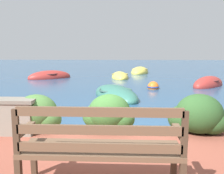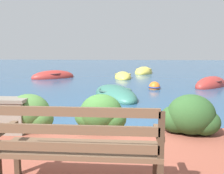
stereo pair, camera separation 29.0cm
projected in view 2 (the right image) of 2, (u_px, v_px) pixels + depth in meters
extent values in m
plane|color=navy|center=(114.00, 136.00, 4.88)|extent=(80.00, 80.00, 0.00)
cube|color=#433123|center=(17.00, 158.00, 2.91)|extent=(0.06, 0.06, 0.40)
cube|color=#433123|center=(156.00, 163.00, 2.79)|extent=(0.06, 0.06, 0.40)
cube|color=brown|center=(81.00, 149.00, 2.61)|extent=(1.66, 0.48, 0.05)
cube|color=brown|center=(76.00, 147.00, 2.39)|extent=(1.58, 0.04, 0.09)
cube|color=brown|center=(76.00, 130.00, 2.36)|extent=(1.58, 0.04, 0.09)
cube|color=brown|center=(75.00, 112.00, 2.34)|extent=(1.58, 0.04, 0.09)
cube|color=#433123|center=(161.00, 135.00, 2.31)|extent=(0.06, 0.04, 0.45)
cube|color=brown|center=(6.00, 128.00, 2.64)|extent=(0.07, 0.43, 0.05)
cube|color=brown|center=(159.00, 132.00, 2.52)|extent=(0.07, 0.43, 0.05)
ellipsoid|color=#426B33|center=(29.00, 112.00, 4.58)|extent=(0.78, 0.70, 0.66)
ellipsoid|color=#426B33|center=(19.00, 116.00, 4.67)|extent=(0.58, 0.53, 0.47)
ellipsoid|color=#426B33|center=(39.00, 119.00, 4.54)|extent=(0.55, 0.49, 0.43)
ellipsoid|color=#38662D|center=(101.00, 112.00, 4.58)|extent=(0.78, 0.70, 0.66)
ellipsoid|color=#38662D|center=(90.00, 116.00, 4.67)|extent=(0.58, 0.52, 0.47)
ellipsoid|color=#38662D|center=(111.00, 119.00, 4.54)|extent=(0.54, 0.49, 0.43)
ellipsoid|color=#284C23|center=(191.00, 114.00, 4.33)|extent=(0.82, 0.74, 0.70)
ellipsoid|color=#284C23|center=(177.00, 119.00, 4.43)|extent=(0.62, 0.55, 0.49)
ellipsoid|color=#284C23|center=(203.00, 122.00, 4.29)|extent=(0.58, 0.52, 0.45)
ellipsoid|color=#336B5B|center=(115.00, 95.00, 9.03)|extent=(2.26, 3.13, 0.72)
torus|color=#304F46|center=(115.00, 90.00, 9.00)|extent=(1.58, 1.58, 0.07)
cube|color=#846647|center=(119.00, 93.00, 8.60)|extent=(0.92, 0.49, 0.04)
cube|color=#846647|center=(112.00, 89.00, 9.35)|extent=(0.92, 0.49, 0.04)
ellipsoid|color=#9E2D28|center=(211.00, 85.00, 11.59)|extent=(2.30, 2.41, 0.84)
torus|color=brown|center=(211.00, 80.00, 11.55)|extent=(1.31, 1.31, 0.07)
cube|color=#846647|center=(215.00, 80.00, 11.80)|extent=(0.62, 0.57, 0.04)
cube|color=#846647|center=(208.00, 82.00, 11.35)|extent=(0.62, 0.57, 0.04)
ellipsoid|color=#9E2D28|center=(53.00, 77.00, 15.16)|extent=(2.75, 2.43, 0.84)
torus|color=brown|center=(53.00, 73.00, 15.13)|extent=(1.51, 1.51, 0.07)
cube|color=#846647|center=(59.00, 74.00, 15.34)|extent=(0.61, 0.75, 0.04)
cube|color=#846647|center=(48.00, 74.00, 14.96)|extent=(0.61, 0.75, 0.04)
ellipsoid|color=#DBC64C|center=(123.00, 77.00, 15.17)|extent=(1.22, 2.41, 0.68)
torus|color=olive|center=(123.00, 74.00, 15.14)|extent=(1.10, 1.10, 0.07)
cube|color=#846647|center=(123.00, 75.00, 14.80)|extent=(0.79, 0.20, 0.04)
cube|color=#846647|center=(123.00, 74.00, 15.43)|extent=(0.79, 0.20, 0.04)
ellipsoid|color=#DBC64C|center=(144.00, 72.00, 18.35)|extent=(1.80, 2.81, 0.85)
torus|color=olive|center=(144.00, 69.00, 18.32)|extent=(1.43, 1.43, 0.07)
cube|color=#846647|center=(143.00, 70.00, 17.96)|extent=(0.92, 0.36, 0.04)
cube|color=#846647|center=(145.00, 69.00, 18.63)|extent=(0.92, 0.36, 0.04)
sphere|color=orange|center=(154.00, 87.00, 10.88)|extent=(0.49, 0.49, 0.49)
torus|color=navy|center=(154.00, 87.00, 10.88)|extent=(0.54, 0.54, 0.06)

